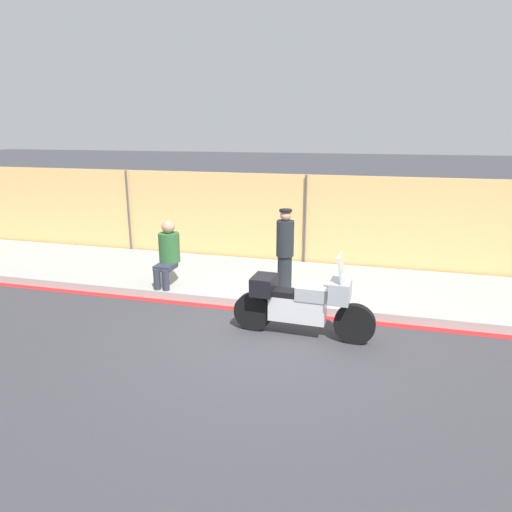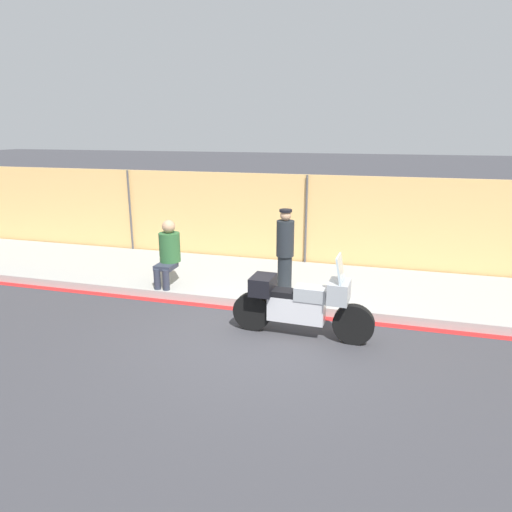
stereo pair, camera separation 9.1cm
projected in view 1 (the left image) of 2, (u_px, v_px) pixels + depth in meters
ground_plane at (263, 339)px, 7.46m from camera, size 120.00×120.00×0.00m
sidewalk at (293, 283)px, 9.92m from camera, size 35.26×2.89×0.16m
curb_paint_stripe at (278, 313)px, 8.51m from camera, size 35.26×0.18×0.01m
storefront_fence at (306, 222)px, 11.06m from camera, size 33.50×0.17×2.28m
motorcycle at (301, 303)px, 7.44m from camera, size 2.36×0.56×1.44m
officer_standing at (285, 249)px, 9.07m from camera, size 0.35×0.35×1.65m
person_seated_on_curb at (168, 250)px, 9.42m from camera, size 0.44×0.72×1.36m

